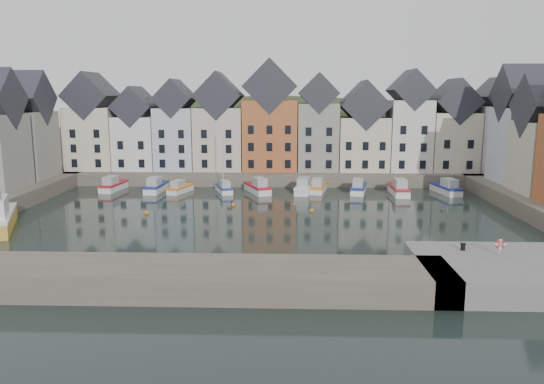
{
  "coord_description": "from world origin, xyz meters",
  "views": [
    {
      "loc": [
        3.22,
        -58.82,
        14.35
      ],
      "look_at": [
        1.07,
        6.0,
        2.26
      ],
      "focal_mm": 35.0,
      "sensor_mm": 36.0,
      "label": 1
    }
  ],
  "objects_px": {
    "boat_a": "(113,186)",
    "life_ring_post": "(500,244)",
    "boat_d": "(224,188)",
    "mooring_bollard": "(463,246)"
  },
  "relations": [
    {
      "from": "boat_a",
      "to": "mooring_bollard",
      "type": "bearing_deg",
      "value": -35.42
    },
    {
      "from": "boat_a",
      "to": "mooring_bollard",
      "type": "distance_m",
      "value": 54.14
    },
    {
      "from": "boat_a",
      "to": "boat_d",
      "type": "xyz_separation_m",
      "value": [
        16.87,
        -1.1,
        -0.07
      ]
    },
    {
      "from": "life_ring_post",
      "to": "boat_a",
      "type": "bearing_deg",
      "value": 138.9
    },
    {
      "from": "boat_a",
      "to": "life_ring_post",
      "type": "xyz_separation_m",
      "value": [
        42.77,
        -37.3,
        2.12
      ]
    },
    {
      "from": "mooring_bollard",
      "to": "life_ring_post",
      "type": "xyz_separation_m",
      "value": [
        2.4,
        -1.27,
        0.55
      ]
    },
    {
      "from": "mooring_bollard",
      "to": "life_ring_post",
      "type": "relative_size",
      "value": 0.43
    },
    {
      "from": "boat_d",
      "to": "mooring_bollard",
      "type": "xyz_separation_m",
      "value": [
        23.5,
        -34.94,
        1.64
      ]
    },
    {
      "from": "mooring_bollard",
      "to": "life_ring_post",
      "type": "height_order",
      "value": "life_ring_post"
    },
    {
      "from": "boat_d",
      "to": "life_ring_post",
      "type": "distance_m",
      "value": 44.57
    }
  ]
}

